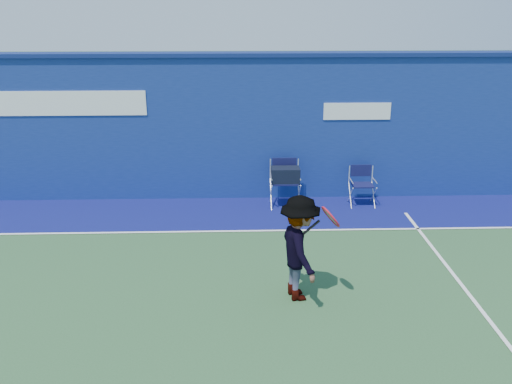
{
  "coord_description": "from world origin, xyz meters",
  "views": [
    {
      "loc": [
        1.15,
        -6.08,
        4.12
      ],
      "look_at": [
        1.42,
        2.6,
        1.0
      ],
      "focal_mm": 38.0,
      "sensor_mm": 36.0,
      "label": 1
    }
  ],
  "objects_px": {
    "directors_chair_left": "(285,188)",
    "tennis_player": "(300,248)",
    "directors_chair_right": "(362,193)",
    "water_bottle": "(298,208)"
  },
  "relations": [
    {
      "from": "directors_chair_left",
      "to": "tennis_player",
      "type": "xyz_separation_m",
      "value": [
        -0.1,
        -3.67,
        0.37
      ]
    },
    {
      "from": "directors_chair_left",
      "to": "tennis_player",
      "type": "distance_m",
      "value": 3.69
    },
    {
      "from": "directors_chair_left",
      "to": "directors_chair_right",
      "type": "relative_size",
      "value": 1.19
    },
    {
      "from": "water_bottle",
      "to": "tennis_player",
      "type": "distance_m",
      "value": 3.33
    },
    {
      "from": "directors_chair_left",
      "to": "tennis_player",
      "type": "bearing_deg",
      "value": -91.58
    },
    {
      "from": "water_bottle",
      "to": "directors_chair_right",
      "type": "bearing_deg",
      "value": 17.18
    },
    {
      "from": "directors_chair_left",
      "to": "directors_chair_right",
      "type": "bearing_deg",
      "value": 0.43
    },
    {
      "from": "tennis_player",
      "to": "water_bottle",
      "type": "bearing_deg",
      "value": 84.13
    },
    {
      "from": "directors_chair_left",
      "to": "tennis_player",
      "type": "relative_size",
      "value": 0.63
    },
    {
      "from": "directors_chair_right",
      "to": "water_bottle",
      "type": "distance_m",
      "value": 1.46
    }
  ]
}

